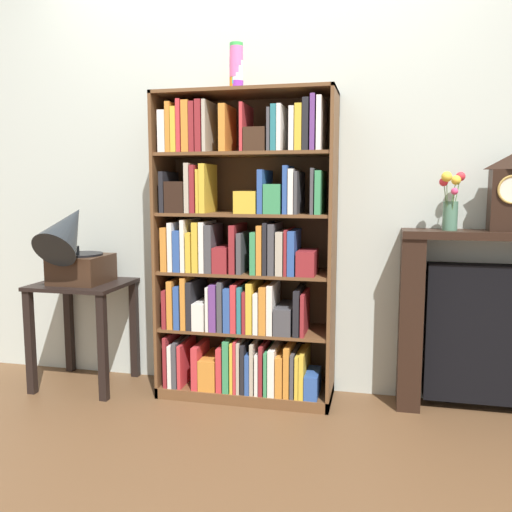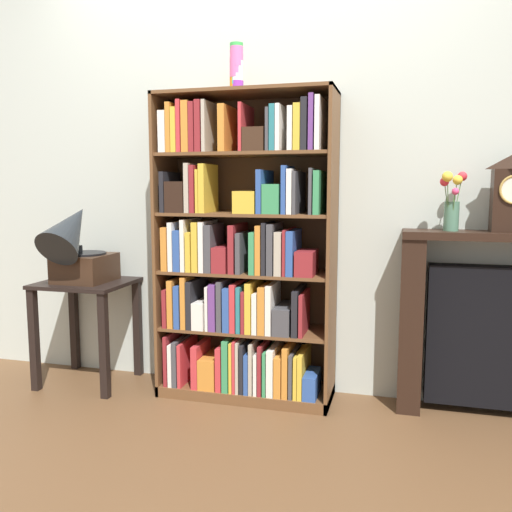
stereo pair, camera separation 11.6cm
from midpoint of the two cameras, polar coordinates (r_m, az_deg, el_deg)
The scene contains 9 objects.
ground_plane at distance 3.13m, azimuth -2.53°, elevation -15.12°, with size 8.06×6.40×0.02m, color brown.
wall_back at distance 3.14m, azimuth 2.41°, elevation 9.46°, with size 5.06×0.08×2.60m, color beige.
bookshelf at distance 2.99m, azimuth -2.58°, elevation -0.67°, with size 0.97×0.35×1.69m.
cup_stack at distance 3.04m, azimuth -3.23°, elevation 19.22°, with size 0.07×0.07×0.25m.
side_table_left at distance 3.39m, azimuth -18.64°, elevation -5.27°, with size 0.52×0.46×0.62m.
gramophone at distance 3.27m, azimuth -19.63°, elevation 0.98°, with size 0.29×0.50×0.53m.
fireplace_mantel at distance 3.09m, azimuth 24.04°, elevation -6.63°, with size 1.10×0.24×0.96m.
mantel_clock at distance 2.97m, azimuth 24.15°, elevation 6.08°, with size 0.19×0.13×0.38m.
flower_vase at distance 2.93m, azimuth 18.77°, elevation 5.37°, with size 0.14×0.15×0.30m.
Camera 1 is at (0.73, -2.79, 1.19)m, focal length 37.99 mm.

